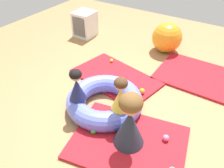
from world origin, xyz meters
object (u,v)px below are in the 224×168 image
object	(u,v)px
inflatable_cushion	(105,101)
storage_cube	(84,24)
play_ball_green	(93,131)
play_ball_yellow	(112,60)
play_ball_red	(112,110)
adult_seated	(130,121)
play_ball_orange	(142,91)
exercise_ball_large	(167,38)
child_in_yellow	(121,94)
play_ball_pink	(166,138)
child_in_navy	(77,85)

from	to	relation	value
inflatable_cushion	storage_cube	xyz separation A→B (m)	(-1.78, 1.80, 0.14)
inflatable_cushion	play_ball_green	distance (m)	0.53
play_ball_yellow	play_ball_red	bearing A→B (deg)	-56.75
inflatable_cushion	adult_seated	world-z (taller)	adult_seated
play_ball_orange	storage_cube	xyz separation A→B (m)	(-2.11, 1.25, 0.19)
play_ball_green	exercise_ball_large	distance (m)	2.64
play_ball_red	play_ball_green	world-z (taller)	play_ball_red
storage_cube	inflatable_cushion	bearing A→B (deg)	-45.35
play_ball_red	play_ball_green	xyz separation A→B (m)	(0.00, -0.46, -0.00)
child_in_yellow	exercise_ball_large	xyz separation A→B (m)	(-0.26, 2.27, -0.21)
play_ball_red	storage_cube	world-z (taller)	storage_cube
inflatable_cushion	play_ball_orange	xyz separation A→B (m)	(0.33, 0.56, -0.05)
play_ball_pink	storage_cube	xyz separation A→B (m)	(-2.78, 1.92, 0.20)
play_ball_yellow	exercise_ball_large	world-z (taller)	exercise_ball_large
child_in_navy	play_ball_yellow	world-z (taller)	child_in_navy
child_in_yellow	play_ball_pink	world-z (taller)	child_in_yellow
play_ball_green	play_ball_red	bearing A→B (deg)	90.52
child_in_navy	play_ball_red	distance (m)	0.64
play_ball_orange	exercise_ball_large	size ratio (longest dim) A/B	0.15
inflatable_cushion	play_ball_green	world-z (taller)	inflatable_cushion
play_ball_red	play_ball_pink	bearing A→B (deg)	-4.56
inflatable_cushion	child_in_yellow	size ratio (longest dim) A/B	2.33
inflatable_cushion	play_ball_green	size ratio (longest dim) A/B	14.77
play_ball_pink	exercise_ball_large	xyz separation A→B (m)	(-0.91, 2.24, 0.22)
child_in_navy	play_ball_pink	xyz separation A→B (m)	(1.25, 0.17, -0.42)
child_in_navy	adult_seated	bearing A→B (deg)	19.07
play_ball_orange	play_ball_green	world-z (taller)	play_ball_orange
play_ball_green	exercise_ball_large	world-z (taller)	exercise_ball_large
child_in_navy	exercise_ball_large	xyz separation A→B (m)	(0.33, 2.41, -0.21)
inflatable_cushion	storage_cube	distance (m)	2.54
child_in_yellow	storage_cube	distance (m)	2.89
play_ball_red	play_ball_pink	world-z (taller)	play_ball_pink
inflatable_cushion	child_in_yellow	distance (m)	0.53
inflatable_cushion	child_in_yellow	xyz separation A→B (m)	(0.34, -0.14, 0.37)
inflatable_cushion	exercise_ball_large	xyz separation A→B (m)	(0.08, 2.13, 0.16)
adult_seated	play_ball_pink	distance (m)	0.57
inflatable_cushion	play_ball_orange	world-z (taller)	inflatable_cushion
storage_cube	play_ball_orange	bearing A→B (deg)	-30.54
play_ball_red	exercise_ball_large	bearing A→B (deg)	92.11
child_in_yellow	adult_seated	distance (m)	0.38
play_ball_orange	exercise_ball_large	distance (m)	1.61
child_in_navy	exercise_ball_large	bearing A→B (deg)	108.00
play_ball_red	exercise_ball_large	world-z (taller)	exercise_ball_large
play_ball_orange	play_ball_yellow	distance (m)	1.06
adult_seated	storage_cube	xyz separation A→B (m)	(-2.40, 2.18, -0.13)
play_ball_red	exercise_ball_large	size ratio (longest dim) A/B	0.13
child_in_yellow	exercise_ball_large	world-z (taller)	child_in_yellow
child_in_navy	storage_cube	distance (m)	2.60
play_ball_green	storage_cube	bearing A→B (deg)	130.20
inflatable_cushion	play_ball_yellow	xyz separation A→B (m)	(-0.58, 1.09, -0.07)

